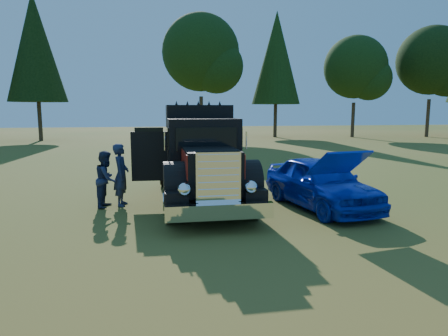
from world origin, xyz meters
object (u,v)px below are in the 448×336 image
Objects in this scene: hotrod_coupe at (321,183)px; spectator_far at (106,179)px; diamond_t_truck at (202,162)px; spectator_near at (121,175)px.

hotrod_coupe reaches higher than spectator_far.
diamond_t_truck reaches higher than spectator_far.
hotrod_coupe is (3.33, -1.28, -0.53)m from diamond_t_truck.
hotrod_coupe is at bearing -97.36° from spectator_near.
diamond_t_truck is 3.61m from hotrod_coupe.
hotrod_coupe is 2.47× the size of spectator_near.
diamond_t_truck is at bearing -78.30° from spectator_far.
hotrod_coupe is 2.76× the size of spectator_far.
spectator_near is (-5.75, 1.31, 0.18)m from hotrod_coupe.
spectator_far is (-0.42, -0.09, -0.10)m from spectator_near.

